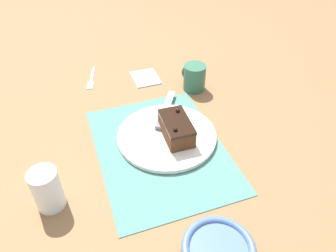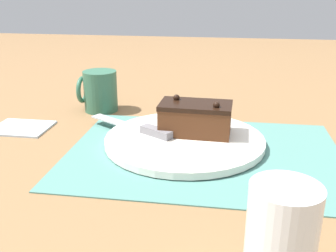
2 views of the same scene
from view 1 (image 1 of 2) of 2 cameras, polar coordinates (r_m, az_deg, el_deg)
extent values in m
plane|color=olive|center=(0.91, -1.33, -4.05)|extent=(3.00, 3.00, 0.00)
cube|color=slate|center=(0.91, -1.34, -3.96)|extent=(0.46, 0.34, 0.00)
cylinder|color=white|center=(0.94, -0.20, -1.68)|extent=(0.28, 0.28, 0.01)
cube|color=#512D19|center=(0.91, 1.45, -0.61)|extent=(0.13, 0.08, 0.05)
cube|color=black|center=(0.89, 1.48, 0.76)|extent=(0.13, 0.08, 0.01)
sphere|color=black|center=(0.86, 1.27, -0.58)|extent=(0.01, 0.01, 0.01)
sphere|color=black|center=(0.92, 1.69, 2.73)|extent=(0.01, 0.01, 0.01)
cube|color=slate|center=(0.96, -1.29, 0.75)|extent=(0.06, 0.05, 0.01)
cube|color=#B7BABF|center=(1.04, -0.04, 3.94)|extent=(0.13, 0.09, 0.00)
cylinder|color=white|center=(0.80, -20.31, -10.31)|extent=(0.07, 0.07, 0.11)
torus|color=#4C6B9E|center=(0.69, 8.83, -20.37)|extent=(0.15, 0.15, 0.02)
cylinder|color=#33664C|center=(1.12, 4.64, 8.41)|extent=(0.07, 0.07, 0.09)
torus|color=#33664C|center=(1.16, 3.82, 9.54)|extent=(0.01, 0.06, 0.06)
cube|color=silver|center=(1.20, -3.94, 8.44)|extent=(0.11, 0.09, 0.01)
cube|color=#B7BABF|center=(1.25, -13.02, 8.84)|extent=(0.10, 0.04, 0.01)
cube|color=#B7BABF|center=(1.19, -13.41, 6.95)|extent=(0.05, 0.03, 0.01)
camera|label=2|loc=(0.81, -46.81, -0.54)|focal=42.00mm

